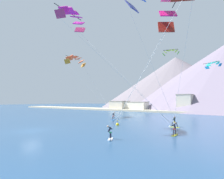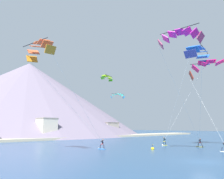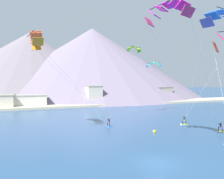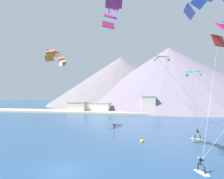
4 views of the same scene
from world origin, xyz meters
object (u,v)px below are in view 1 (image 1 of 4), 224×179
parafoil_kite_mid_center (72,18)px  parafoil_kite_distant_low_drift (213,64)px  kitesurfer_near_lead (173,124)px  parafoil_kite_near_trail (173,0)px  parafoil_kite_distant_high_outer (171,52)px  kitesurfer_far_left (114,117)px  race_marker_buoy (117,124)px  kitesurfer_near_trail (110,136)px  kitesurfer_mid_center (175,131)px  parafoil_kite_far_left (75,60)px

parafoil_kite_mid_center → parafoil_kite_distant_low_drift: parafoil_kite_mid_center is taller
kitesurfer_near_lead → parafoil_kite_near_trail: 18.31m
kitesurfer_near_lead → parafoil_kite_distant_high_outer: bearing=107.6°
kitesurfer_far_left → race_marker_buoy: kitesurfer_far_left is taller
race_marker_buoy → kitesurfer_near_trail: bearing=-59.9°
kitesurfer_far_left → parafoil_kite_mid_center: 22.59m
parafoil_kite_distant_low_drift → kitesurfer_near_lead: bearing=-102.8°
kitesurfer_near_trail → race_marker_buoy: bearing=120.1°
kitesurfer_near_trail → race_marker_buoy: size_ratio=1.68×
kitesurfer_mid_center → parafoil_kite_near_trail: size_ratio=0.11×
kitesurfer_near_trail → race_marker_buoy: (-5.80, 10.01, -0.28)m
parafoil_kite_near_trail → parafoil_kite_distant_high_outer: size_ratio=3.95×
parafoil_kite_distant_low_drift → race_marker_buoy: bearing=-120.6°
kitesurfer_near_lead → kitesurfer_mid_center: size_ratio=1.04×
parafoil_kite_mid_center → race_marker_buoy: 19.14m
kitesurfer_far_left → parafoil_kite_near_trail: bearing=-36.7°
parafoil_kite_mid_center → parafoil_kite_distant_low_drift: bearing=61.9°
parafoil_kite_far_left → parafoil_kite_near_trail: bearing=-22.8°
kitesurfer_near_lead → kitesurfer_far_left: size_ratio=1.02×
kitesurfer_mid_center → parafoil_kite_distant_low_drift: 27.85m
parafoil_kite_far_left → parafoil_kite_distant_high_outer: 25.03m
kitesurfer_far_left → parafoil_kite_distant_low_drift: parafoil_kite_distant_low_drift is taller
kitesurfer_near_lead → parafoil_kite_distant_low_drift: bearing=77.2°
kitesurfer_mid_center → kitesurfer_near_trail: bearing=-126.5°
kitesurfer_mid_center → parafoil_kite_distant_high_outer: parafoil_kite_distant_high_outer is taller
kitesurfer_mid_center → kitesurfer_far_left: size_ratio=0.98×
parafoil_kite_distant_low_drift → parafoil_kite_distant_high_outer: bearing=-150.7°
kitesurfer_near_lead → parafoil_kite_distant_low_drift: (4.13, 18.12, 12.53)m
kitesurfer_mid_center → kitesurfer_far_left: kitesurfer_far_left is taller
parafoil_kite_far_left → parafoil_kite_distant_low_drift: bearing=25.9°
parafoil_kite_distant_high_outer → kitesurfer_near_trail: bearing=-87.0°
kitesurfer_near_trail → parafoil_kite_distant_low_drift: bearing=77.5°
kitesurfer_mid_center → parafoil_kite_distant_low_drift: size_ratio=0.43×
kitesurfer_near_trail → parafoil_kite_mid_center: size_ratio=0.10×
kitesurfer_far_left → parafoil_kite_mid_center: size_ratio=0.10×
kitesurfer_mid_center → parafoil_kite_far_left: 34.20m
kitesurfer_mid_center → parafoil_kite_near_trail: 15.57m
parafoil_kite_mid_center → parafoil_kite_far_left: parafoil_kite_mid_center is taller
kitesurfer_near_lead → parafoil_kite_distant_low_drift: parafoil_kite_distant_low_drift is taller
parafoil_kite_near_trail → parafoil_kite_mid_center: size_ratio=0.93×
kitesurfer_near_trail → parafoil_kite_mid_center: bearing=167.0°
parafoil_kite_far_left → kitesurfer_near_lead: bearing=-6.3°
kitesurfer_near_lead → parafoil_kite_near_trail: bearing=-71.4°
kitesurfer_near_trail → parafoil_kite_near_trail: (6.15, 3.77, 15.27)m
kitesurfer_far_left → parafoil_kite_distant_high_outer: 21.31m
kitesurfer_near_trail → parafoil_kite_distant_low_drift: parafoil_kite_distant_low_drift is taller
kitesurfer_far_left → parafoil_kite_far_left: bearing=-177.9°
kitesurfer_far_left → parafoil_kite_distant_low_drift: 26.77m
parafoil_kite_far_left → parafoil_kite_distant_high_outer: parafoil_kite_distant_high_outer is taller
parafoil_kite_near_trail → parafoil_kite_far_left: bearing=157.2°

